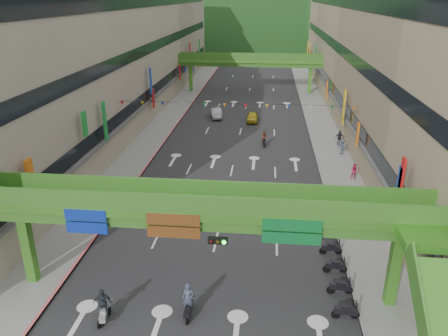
# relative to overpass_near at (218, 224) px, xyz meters

# --- Properties ---
(road_slab) EXTENTS (18.00, 140.00, 0.02)m
(road_slab) POSITION_rel_overpass_near_xyz_m (-0.93, 44.62, -5.20)
(road_slab) COLOR #28282B
(road_slab) RESTS_ON ground
(sidewalk_left) EXTENTS (4.00, 140.00, 0.15)m
(sidewalk_left) POSITION_rel_overpass_near_xyz_m (-11.93, 44.62, -5.13)
(sidewalk_left) COLOR gray
(sidewalk_left) RESTS_ON ground
(sidewalk_right) EXTENTS (4.00, 140.00, 0.15)m
(sidewalk_right) POSITION_rel_overpass_near_xyz_m (10.07, 44.62, -5.13)
(sidewalk_right) COLOR gray
(sidewalk_right) RESTS_ON ground
(curb_left) EXTENTS (0.20, 140.00, 0.18)m
(curb_left) POSITION_rel_overpass_near_xyz_m (-10.03, 44.62, -5.12)
(curb_left) COLOR #CC5959
(curb_left) RESTS_ON ground
(curb_right) EXTENTS (0.20, 140.00, 0.18)m
(curb_right) POSITION_rel_overpass_near_xyz_m (8.17, 44.62, -5.12)
(curb_right) COLOR gray
(curb_right) RESTS_ON ground
(building_row_left) EXTENTS (12.80, 95.00, 19.00)m
(building_row_left) POSITION_rel_overpass_near_xyz_m (-19.86, 44.62, 4.25)
(building_row_left) COLOR #9E937F
(building_row_left) RESTS_ON ground
(building_row_right) EXTENTS (12.80, 95.00, 19.00)m
(building_row_right) POSITION_rel_overpass_near_xyz_m (18.00, 44.62, 4.25)
(building_row_right) COLOR gray
(building_row_right) RESTS_ON ground
(overpass_near) EXTENTS (28.00, 12.27, 7.10)m
(overpass_near) POSITION_rel_overpass_near_xyz_m (0.00, 0.00, 0.00)
(overpass_near) COLOR #4C9E2D
(overpass_near) RESTS_ON ground
(overpass_far) EXTENTS (28.00, 2.20, 7.10)m
(overpass_far) POSITION_rel_overpass_near_xyz_m (-0.93, 59.62, 0.20)
(overpass_far) COLOR #4C9E2D
(overpass_far) RESTS_ON ground
(hill_left) EXTENTS (168.00, 140.00, 112.00)m
(hill_left) POSITION_rel_overpass_near_xyz_m (-15.93, 154.62, -5.21)
(hill_left) COLOR #1C4419
(hill_left) RESTS_ON ground
(hill_right) EXTENTS (208.00, 176.00, 128.00)m
(hill_right) POSITION_rel_overpass_near_xyz_m (24.07, 174.62, -5.21)
(hill_right) COLOR #1C4419
(hill_right) RESTS_ON ground
(bunting_string) EXTENTS (26.00, 0.36, 0.47)m
(bunting_string) POSITION_rel_overpass_near_xyz_m (-0.93, 24.62, 0.75)
(bunting_string) COLOR black
(bunting_string) RESTS_ON ground
(scooter_rider_near) EXTENTS (0.69, 1.60, 2.23)m
(scooter_rider_near) POSITION_rel_overpass_near_xyz_m (-1.51, -1.66, -4.14)
(scooter_rider_near) COLOR black
(scooter_rider_near) RESTS_ON ground
(scooter_rider_mid) EXTENTS (0.78, 1.60, 1.95)m
(scooter_rider_mid) POSITION_rel_overpass_near_xyz_m (2.29, 28.86, -4.21)
(scooter_rider_mid) COLOR black
(scooter_rider_mid) RESTS_ON ground
(scooter_rider_left) EXTENTS (1.12, 1.59, 2.15)m
(scooter_rider_left) POSITION_rel_overpass_near_xyz_m (-6.17, -2.46, -4.12)
(scooter_rider_left) COLOR gray
(scooter_rider_left) RESTS_ON ground
(scooter_rider_far) EXTENTS (0.97, 1.60, 2.19)m
(scooter_rider_far) POSITION_rel_overpass_near_xyz_m (-4.87, 11.54, -4.08)
(scooter_rider_far) COLOR maroon
(scooter_rider_far) RESTS_ON ground
(parked_scooter_row) EXTENTS (1.60, 11.55, 1.08)m
(parked_scooter_row) POSITION_rel_overpass_near_xyz_m (7.34, 4.62, -4.68)
(parked_scooter_row) COLOR black
(parked_scooter_row) RESTS_ON ground
(car_silver) EXTENTS (2.15, 4.47, 1.41)m
(car_silver) POSITION_rel_overpass_near_xyz_m (-4.93, 41.26, -4.50)
(car_silver) COLOR gray
(car_silver) RESTS_ON ground
(car_yellow) EXTENTS (1.61, 3.95, 1.34)m
(car_yellow) POSITION_rel_overpass_near_xyz_m (0.42, 39.66, -4.53)
(car_yellow) COLOR gold
(car_yellow) RESTS_ON ground
(pedestrian_red) EXTENTS (0.79, 0.63, 1.58)m
(pedestrian_red) POSITION_rel_overpass_near_xyz_m (11.27, 19.38, -4.41)
(pedestrian_red) COLOR #BE234F
(pedestrian_red) RESTS_ON ground
(pedestrian_dark) EXTENTS (1.09, 0.58, 1.78)m
(pedestrian_dark) POSITION_rel_overpass_near_xyz_m (11.27, 29.87, -4.32)
(pedestrian_dark) COLOR #22222A
(pedestrian_dark) RESTS_ON ground
(pedestrian_blue) EXTENTS (0.95, 0.87, 1.72)m
(pedestrian_blue) POSITION_rel_overpass_near_xyz_m (11.14, 26.60, -4.35)
(pedestrian_blue) COLOR #333D52
(pedestrian_blue) RESTS_ON ground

